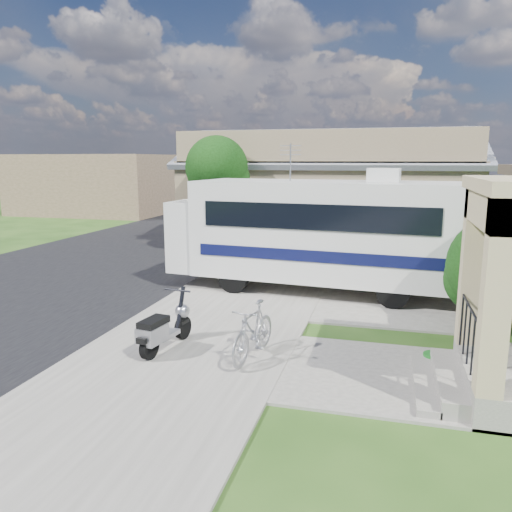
% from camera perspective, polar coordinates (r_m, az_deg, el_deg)
% --- Properties ---
extents(ground, '(120.00, 120.00, 0.00)m').
position_cam_1_polar(ground, '(10.33, -0.92, -9.81)').
color(ground, '#1A3A0F').
extents(street_slab, '(9.00, 80.00, 0.02)m').
position_cam_1_polar(street_slab, '(22.10, -12.61, 1.17)').
color(street_slab, black).
rests_on(street_slab, ground).
extents(sidewalk_slab, '(4.00, 80.00, 0.06)m').
position_cam_1_polar(sidewalk_slab, '(19.96, 4.19, 0.44)').
color(sidewalk_slab, '#68645D').
rests_on(sidewalk_slab, ground).
extents(driveway_slab, '(7.00, 6.00, 0.05)m').
position_cam_1_polar(driveway_slab, '(14.30, 9.88, -3.94)').
color(driveway_slab, '#68645D').
rests_on(driveway_slab, ground).
extents(walk_slab, '(4.00, 3.00, 0.05)m').
position_cam_1_polar(walk_slab, '(9.05, 16.31, -13.19)').
color(walk_slab, '#68645D').
rests_on(walk_slab, ground).
extents(warehouse, '(12.50, 8.40, 5.04)m').
position_cam_1_polar(warehouse, '(23.46, 8.51, 6.74)').
color(warehouse, '#7B644D').
rests_on(warehouse, ground).
extents(distant_bldg_far, '(10.00, 8.00, 4.00)m').
position_cam_1_polar(distant_bldg_far, '(36.98, -17.30, 7.89)').
color(distant_bldg_far, brown).
rests_on(distant_bldg_far, ground).
extents(distant_bldg_near, '(8.00, 7.00, 3.20)m').
position_cam_1_polar(distant_bldg_near, '(46.79, -7.27, 8.34)').
color(distant_bldg_near, '#7B644D').
rests_on(distant_bldg_near, ground).
extents(street_tree_a, '(2.44, 2.40, 4.58)m').
position_cam_1_polar(street_tree_a, '(19.41, -4.18, 9.70)').
color(street_tree_a, black).
rests_on(street_tree_a, ground).
extents(street_tree_b, '(2.44, 2.40, 4.73)m').
position_cam_1_polar(street_tree_b, '(29.04, 2.39, 10.41)').
color(street_tree_b, black).
rests_on(street_tree_b, ground).
extents(street_tree_c, '(2.44, 2.40, 4.42)m').
position_cam_1_polar(street_tree_c, '(37.88, 5.41, 10.06)').
color(street_tree_c, black).
rests_on(street_tree_c, ground).
extents(motorhome, '(8.07, 3.12, 4.05)m').
position_cam_1_polar(motorhome, '(13.96, 6.66, 2.96)').
color(motorhome, silver).
rests_on(motorhome, ground).
extents(shrub, '(2.42, 2.31, 2.96)m').
position_cam_1_polar(shrub, '(11.81, 26.42, -0.66)').
color(shrub, black).
rests_on(shrub, ground).
extents(scooter, '(0.64, 1.67, 1.10)m').
position_cam_1_polar(scooter, '(9.76, -10.57, -8.19)').
color(scooter, black).
rests_on(scooter, ground).
extents(bicycle, '(0.75, 1.78, 1.04)m').
position_cam_1_polar(bicycle, '(9.24, -0.33, -8.93)').
color(bicycle, '#94949B').
rests_on(bicycle, ground).
extents(pickup_truck, '(3.55, 5.93, 1.54)m').
position_cam_1_polar(pickup_truck, '(24.19, -5.74, 4.03)').
color(pickup_truck, silver).
rests_on(pickup_truck, ground).
extents(van, '(3.16, 5.94, 1.64)m').
position_cam_1_polar(van, '(30.43, -3.01, 5.58)').
color(van, silver).
rests_on(van, ground).
extents(garden_hose, '(0.39, 0.39, 0.17)m').
position_cam_1_polar(garden_hose, '(9.79, 19.67, -11.11)').
color(garden_hose, '#13631A').
rests_on(garden_hose, ground).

